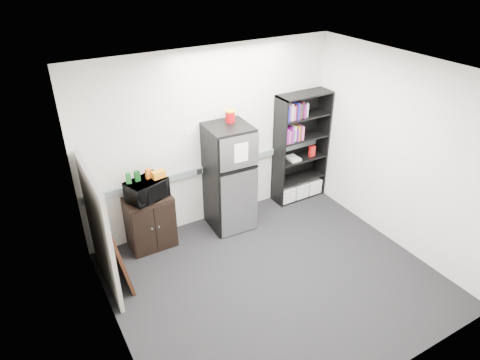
{
  "coord_description": "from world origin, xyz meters",
  "views": [
    {
      "loc": [
        -2.53,
        -3.47,
        3.9
      ],
      "look_at": [
        -0.01,
        0.9,
        1.07
      ],
      "focal_mm": 32.0,
      "sensor_mm": 36.0,
      "label": 1
    }
  ],
  "objects_px": {
    "cubicle_partition": "(99,230)",
    "refrigerator": "(229,178)",
    "cabinet": "(150,222)",
    "microwave": "(147,190)",
    "bookshelf": "(301,149)"
  },
  "relations": [
    {
      "from": "cubicle_partition",
      "to": "refrigerator",
      "type": "relative_size",
      "value": 0.98
    },
    {
      "from": "cabinet",
      "to": "microwave",
      "type": "bearing_deg",
      "value": -90.0
    },
    {
      "from": "cubicle_partition",
      "to": "cabinet",
      "type": "bearing_deg",
      "value": 28.81
    },
    {
      "from": "bookshelf",
      "to": "refrigerator",
      "type": "xyz_separation_m",
      "value": [
        -1.42,
        -0.14,
        -0.09
      ]
    },
    {
      "from": "cubicle_partition",
      "to": "microwave",
      "type": "relative_size",
      "value": 3.08
    },
    {
      "from": "bookshelf",
      "to": "cubicle_partition",
      "type": "relative_size",
      "value": 1.14
    },
    {
      "from": "cabinet",
      "to": "microwave",
      "type": "relative_size",
      "value": 1.54
    },
    {
      "from": "cabinet",
      "to": "microwave",
      "type": "xyz_separation_m",
      "value": [
        0.0,
        -0.02,
        0.55
      ]
    },
    {
      "from": "bookshelf",
      "to": "refrigerator",
      "type": "distance_m",
      "value": 1.43
    },
    {
      "from": "microwave",
      "to": "bookshelf",
      "type": "bearing_deg",
      "value": -17.17
    },
    {
      "from": "cubicle_partition",
      "to": "microwave",
      "type": "bearing_deg",
      "value": 27.89
    },
    {
      "from": "cubicle_partition",
      "to": "refrigerator",
      "type": "height_order",
      "value": "refrigerator"
    },
    {
      "from": "cabinet",
      "to": "refrigerator",
      "type": "bearing_deg",
      "value": -3.7
    },
    {
      "from": "refrigerator",
      "to": "cabinet",
      "type": "bearing_deg",
      "value": 179.26
    },
    {
      "from": "microwave",
      "to": "refrigerator",
      "type": "bearing_deg",
      "value": -21.87
    }
  ]
}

